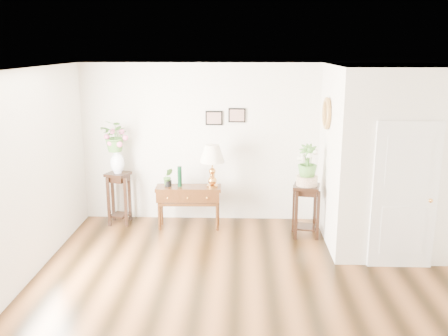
{
  "coord_description": "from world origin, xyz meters",
  "views": [
    {
      "loc": [
        -0.17,
        -5.92,
        3.08
      ],
      "look_at": [
        -0.43,
        1.3,
        1.3
      ],
      "focal_mm": 40.0,
      "sensor_mm": 36.0,
      "label": 1
    }
  ],
  "objects_px": {
    "console_table": "(189,207)",
    "table_lamp": "(212,167)",
    "plant_stand_a": "(119,198)",
    "plant_stand_b": "(306,211)"
  },
  "relations": [
    {
      "from": "console_table",
      "to": "plant_stand_b",
      "type": "xyz_separation_m",
      "value": [
        1.97,
        -0.31,
        0.07
      ]
    },
    {
      "from": "plant_stand_a",
      "to": "plant_stand_b",
      "type": "relative_size",
      "value": 1.06
    },
    {
      "from": "plant_stand_a",
      "to": "plant_stand_b",
      "type": "height_order",
      "value": "plant_stand_a"
    },
    {
      "from": "console_table",
      "to": "table_lamp",
      "type": "height_order",
      "value": "table_lamp"
    },
    {
      "from": "console_table",
      "to": "table_lamp",
      "type": "distance_m",
      "value": 0.83
    },
    {
      "from": "plant_stand_b",
      "to": "console_table",
      "type": "bearing_deg",
      "value": 170.93
    },
    {
      "from": "table_lamp",
      "to": "plant_stand_a",
      "type": "relative_size",
      "value": 0.8
    },
    {
      "from": "table_lamp",
      "to": "plant_stand_b",
      "type": "bearing_deg",
      "value": -11.39
    },
    {
      "from": "console_table",
      "to": "table_lamp",
      "type": "xyz_separation_m",
      "value": [
        0.41,
        0.0,
        0.72
      ]
    },
    {
      "from": "console_table",
      "to": "plant_stand_a",
      "type": "height_order",
      "value": "plant_stand_a"
    }
  ]
}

